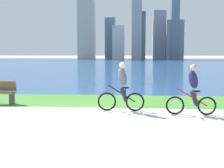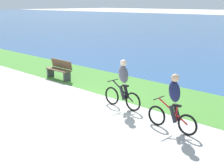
# 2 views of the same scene
# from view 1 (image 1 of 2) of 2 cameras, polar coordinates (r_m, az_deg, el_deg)

# --- Properties ---
(ground_plane) EXTENTS (300.00, 300.00, 0.00)m
(ground_plane) POSITION_cam_1_polar(r_m,az_deg,el_deg) (9.36, -6.91, -6.41)
(ground_plane) COLOR #B2AFA8
(grass_strip_bayside) EXTENTS (120.00, 3.15, 0.01)m
(grass_strip_bayside) POSITION_cam_1_polar(r_m,az_deg,el_deg) (12.51, -4.01, -3.16)
(grass_strip_bayside) COLOR #478433
(grass_strip_bayside) RESTS_ON ground
(bay_water_surface) EXTENTS (300.00, 78.26, 0.00)m
(bay_water_surface) POSITION_cam_1_polar(r_m,az_deg,el_deg) (52.99, 2.40, 4.02)
(bay_water_surface) COLOR #2D568C
(bay_water_surface) RESTS_ON ground
(cyclist_lead) EXTENTS (1.62, 0.52, 1.69)m
(cyclist_lead) POSITION_cam_1_polar(r_m,az_deg,el_deg) (10.16, 1.93, -0.58)
(cyclist_lead) COLOR black
(cyclist_lead) RESTS_ON ground
(cyclist_trailing) EXTENTS (1.62, 0.52, 1.64)m
(cyclist_trailing) POSITION_cam_1_polar(r_m,az_deg,el_deg) (9.88, 15.27, -1.05)
(cyclist_trailing) COLOR black
(cyclist_trailing) RESTS_ON ground
(city_skyline_far_shore) EXTENTS (28.09, 9.30, 27.70)m
(city_skyline_far_shore) POSITION_cam_1_polar(r_m,az_deg,el_deg) (81.45, 4.02, 11.16)
(city_skyline_far_shore) COLOR #ADA899
(city_skyline_far_shore) RESTS_ON ground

